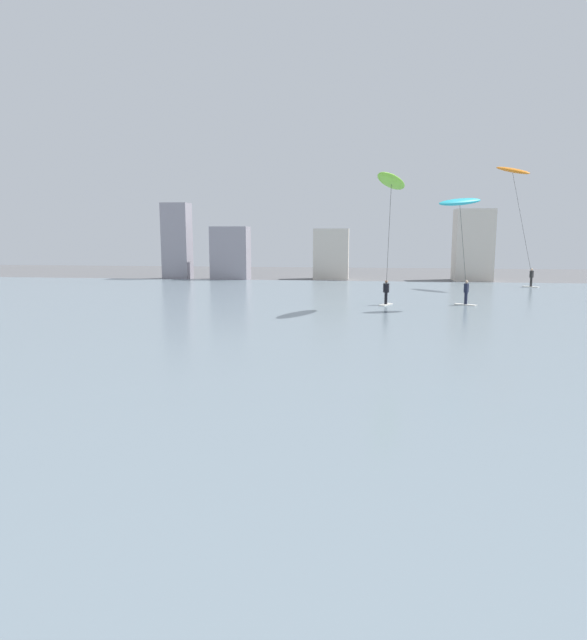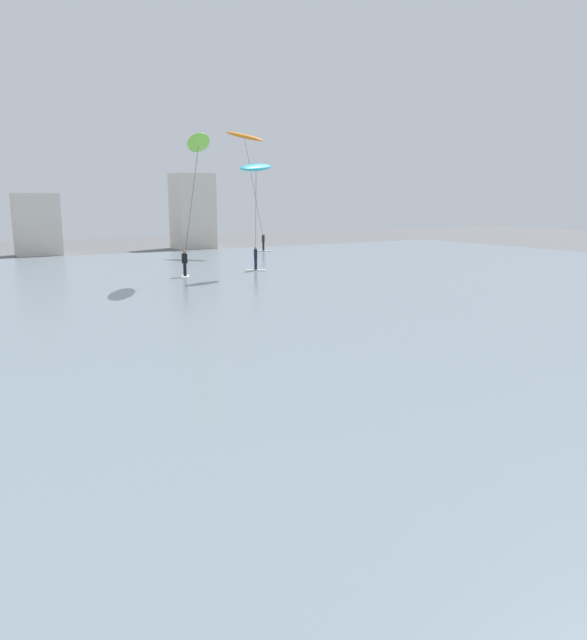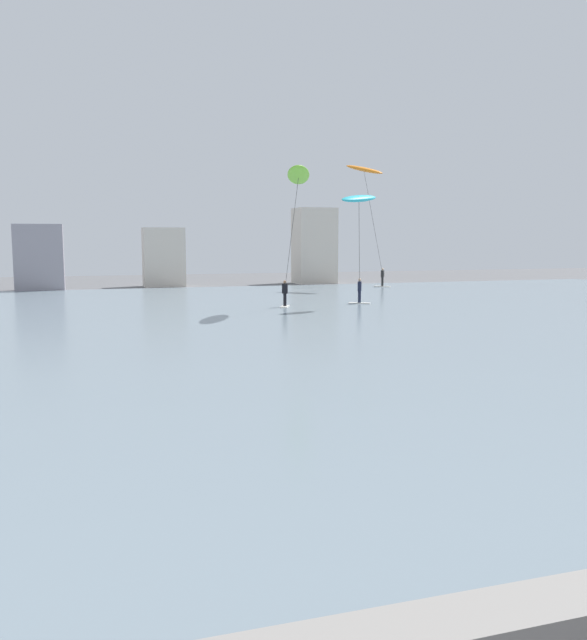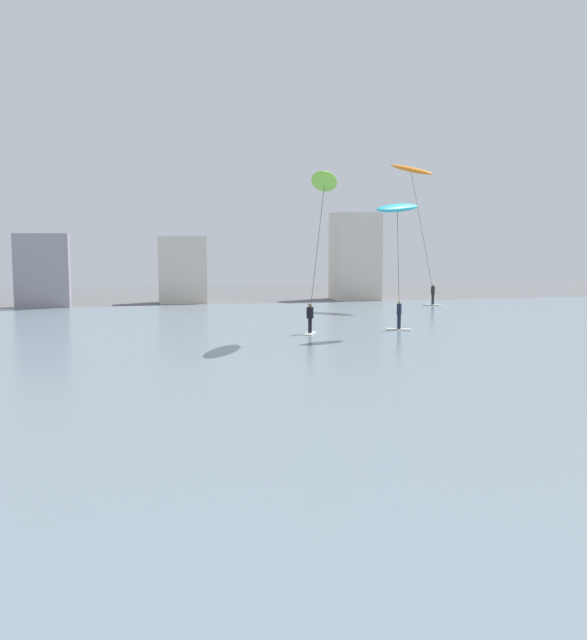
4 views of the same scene
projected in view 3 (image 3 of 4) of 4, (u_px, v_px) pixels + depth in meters
water_bay at (243, 325)px, 32.57m from camera, size 84.00×52.00×0.10m
far_shore_buildings at (160, 250)px, 58.68m from camera, size 33.92×4.87×7.95m
kitesurfer_lime at (297, 184)px, 37.73m from camera, size 2.44×5.35×8.34m
kitesurfer_orange at (365, 178)px, 55.15m from camera, size 4.62×3.88×10.56m
kitesurfer_cyan at (359, 210)px, 40.29m from camera, size 3.22×3.67×7.06m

